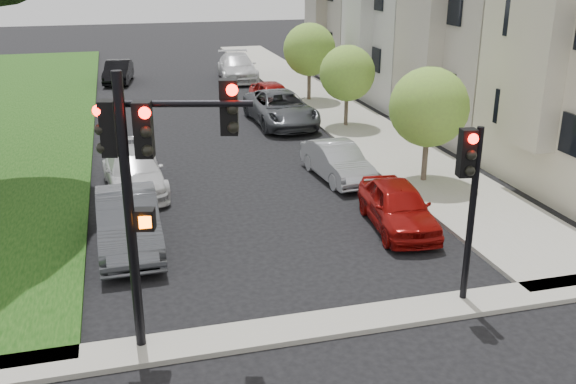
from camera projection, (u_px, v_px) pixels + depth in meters
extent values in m
plane|color=black|center=(358.00, 384.00, 11.83)|extent=(140.00, 140.00, 0.00)
cube|color=#10360B|center=(10.00, 116.00, 31.37)|extent=(8.00, 44.00, 0.12)
cube|color=#A19E8B|center=(317.00, 99.00, 35.20)|extent=(3.50, 44.00, 0.12)
cube|color=#A19E8B|center=(324.00, 325.00, 13.62)|extent=(60.00, 1.00, 0.12)
cube|color=#B8B39D|center=(535.00, 58.00, 19.63)|extent=(0.70, 2.20, 5.50)
cube|color=black|center=(548.00, 24.00, 19.35)|extent=(0.08, 3.60, 6.00)
cube|color=#AFA79F|center=(508.00, 17.00, 27.18)|extent=(7.00, 7.40, 10.00)
cube|color=#AFA79F|center=(425.00, 31.00, 26.42)|extent=(0.70, 2.20, 5.50)
cube|color=black|center=(433.00, 6.00, 26.15)|extent=(0.08, 3.60, 6.00)
cube|color=silver|center=(428.00, 5.00, 33.98)|extent=(7.00, 7.40, 10.00)
cube|color=silver|center=(359.00, 16.00, 33.22)|extent=(0.70, 2.20, 5.50)
cube|color=gray|center=(316.00, 6.00, 40.02)|extent=(0.70, 2.20, 5.50)
cylinder|color=brown|center=(425.00, 156.00, 22.01)|extent=(0.19, 0.19, 1.91)
sphere|color=olive|center=(429.00, 107.00, 21.41)|extent=(2.68, 2.68, 2.68)
cylinder|color=brown|center=(346.00, 108.00, 29.23)|extent=(0.18, 0.18, 1.78)
sphere|color=olive|center=(347.00, 73.00, 28.67)|extent=(2.49, 2.49, 2.49)
cylinder|color=brown|center=(309.00, 83.00, 34.51)|extent=(0.20, 0.20, 1.98)
sphere|color=olive|center=(309.00, 50.00, 33.89)|extent=(2.77, 2.77, 2.77)
cylinder|color=black|center=(130.00, 221.00, 11.94)|extent=(0.23, 0.23, 5.58)
cylinder|color=black|center=(187.00, 104.00, 11.48)|extent=(2.32, 0.70, 0.13)
cube|color=black|center=(143.00, 130.00, 11.43)|extent=(0.38, 0.35, 1.02)
cube|color=black|center=(229.00, 107.00, 11.70)|extent=(0.38, 0.35, 1.02)
cube|color=black|center=(109.00, 128.00, 11.53)|extent=(0.35, 0.38, 1.02)
sphere|color=#FF0C05|center=(142.00, 113.00, 11.17)|extent=(0.21, 0.21, 0.21)
sphere|color=black|center=(145.00, 151.00, 11.41)|extent=(0.21, 0.21, 0.21)
cube|color=black|center=(145.00, 219.00, 12.00)|extent=(0.43, 0.35, 0.41)
cube|color=#FF5905|center=(145.00, 222.00, 11.87)|extent=(0.24, 0.03, 0.24)
cylinder|color=black|center=(471.00, 219.00, 13.93)|extent=(0.17, 0.17, 4.11)
cube|color=black|center=(467.00, 153.00, 13.34)|extent=(0.36, 0.32, 1.03)
sphere|color=#FF0C05|center=(472.00, 139.00, 13.08)|extent=(0.22, 0.22, 0.22)
imported|color=maroon|center=(398.00, 206.00, 18.41)|extent=(2.02, 4.12, 1.35)
imported|color=#999BA0|center=(337.00, 161.00, 22.52)|extent=(1.68, 3.98, 1.28)
imported|color=#3F4247|center=(281.00, 108.00, 29.82)|extent=(2.72, 5.60, 1.53)
imported|color=maroon|center=(273.00, 96.00, 32.84)|extent=(2.01, 4.24, 1.40)
imported|color=silver|center=(237.00, 67.00, 40.59)|extent=(2.68, 5.71, 1.61)
imported|color=#3F4247|center=(128.00, 221.00, 17.16)|extent=(1.67, 4.58, 1.50)
imported|color=silver|center=(134.00, 171.00, 21.40)|extent=(2.20, 4.70, 1.33)
imported|color=black|center=(118.00, 72.00, 39.64)|extent=(2.03, 4.32, 1.37)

